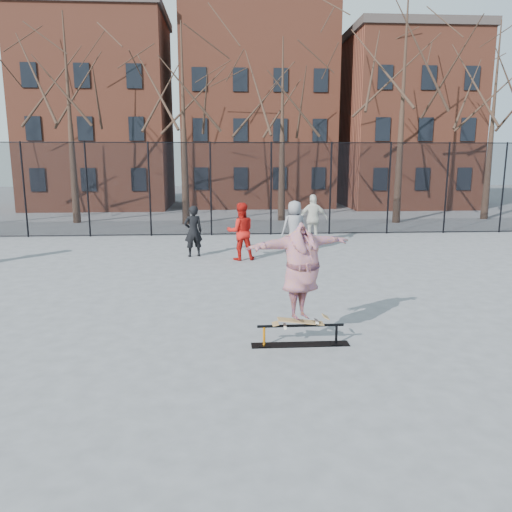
{
  "coord_description": "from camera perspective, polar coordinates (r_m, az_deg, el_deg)",
  "views": [
    {
      "loc": [
        -0.86,
        -8.61,
        3.39
      ],
      "look_at": [
        -0.2,
        1.5,
        1.36
      ],
      "focal_mm": 35.0,
      "sensor_mm": 36.0,
      "label": 1
    }
  ],
  "objects": [
    {
      "name": "ground",
      "position": [
        9.3,
        1.87,
        -10.06
      ],
      "size": [
        100.0,
        100.0,
        0.0
      ],
      "primitive_type": "plane",
      "color": "#5C5C61"
    },
    {
      "name": "skate_rail",
      "position": [
        9.25,
        5.09,
        -9.19
      ],
      "size": [
        1.79,
        0.27,
        0.39
      ],
      "color": "black",
      "rests_on": "ground"
    },
    {
      "name": "skateboard",
      "position": [
        9.15,
        5.11,
        -7.47
      ],
      "size": [
        0.9,
        0.21,
        0.11
      ],
      "primitive_type": null,
      "color": "olive",
      "rests_on": "skate_rail"
    },
    {
      "name": "skater",
      "position": [
        8.9,
        5.21,
        -1.81
      ],
      "size": [
        2.19,
        1.43,
        1.75
      ],
      "primitive_type": "imported",
      "rotation": [
        0.0,
        0.0,
        0.43
      ],
      "color": "#463482",
      "rests_on": "skateboard"
    },
    {
      "name": "bystander_black",
      "position": [
        17.18,
        -7.18,
        2.82
      ],
      "size": [
        0.73,
        0.59,
        1.75
      ],
      "primitive_type": "imported",
      "rotation": [
        0.0,
        0.0,
        3.44
      ],
      "color": "black",
      "rests_on": "ground"
    },
    {
      "name": "bystander_red",
      "position": [
        16.49,
        -1.76,
        2.82
      ],
      "size": [
        1.01,
        0.84,
        1.9
      ],
      "primitive_type": "imported",
      "rotation": [
        0.0,
        0.0,
        3.28
      ],
      "color": "#B1140F",
      "rests_on": "ground"
    },
    {
      "name": "bystander_white",
      "position": [
        19.81,
        6.55,
        4.23
      ],
      "size": [
        1.15,
        0.52,
        1.93
      ],
      "primitive_type": "imported",
      "rotation": [
        0.0,
        0.0,
        3.1
      ],
      "color": "silver",
      "rests_on": "ground"
    },
    {
      "name": "bystander_extra",
      "position": [
        17.72,
        4.41,
        3.33
      ],
      "size": [
        1.02,
        0.78,
        1.87
      ],
      "primitive_type": "imported",
      "rotation": [
        0.0,
        0.0,
        3.37
      ],
      "color": "slate",
      "rests_on": "ground"
    },
    {
      "name": "fence",
      "position": [
        21.67,
        -1.49,
        7.8
      ],
      "size": [
        34.03,
        0.07,
        4.0
      ],
      "color": "black",
      "rests_on": "ground"
    },
    {
      "name": "tree_row",
      "position": [
        26.07,
        -2.49,
        20.07
      ],
      "size": [
        33.66,
        7.46,
        10.67
      ],
      "color": "black",
      "rests_on": "ground"
    },
    {
      "name": "rowhouses",
      "position": [
        34.75,
        -1.15,
        15.75
      ],
      "size": [
        29.0,
        7.0,
        13.0
      ],
      "color": "brown",
      "rests_on": "ground"
    }
  ]
}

